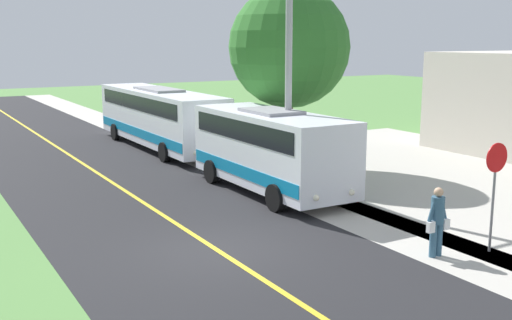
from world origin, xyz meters
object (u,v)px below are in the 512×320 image
at_px(transit_bus_rear, 159,115).
at_px(stop_sign, 495,178).
at_px(tree_curbside, 289,47).
at_px(shuttle_bus_front, 271,147).
at_px(pedestrian_with_bags, 437,219).
at_px(street_light_pole, 286,65).

height_order(transit_bus_rear, stop_sign, transit_bus_rear).
height_order(stop_sign, tree_curbside, tree_curbside).
bearing_deg(shuttle_bus_front, transit_bus_rear, -89.80).
bearing_deg(pedestrian_with_bags, shuttle_bus_front, -89.59).
xyz_separation_m(street_light_pole, tree_curbside, (-2.52, -3.63, 0.55)).
relative_size(stop_sign, street_light_pole, 0.35).
distance_m(transit_bus_rear, pedestrian_with_bags, 18.66).
xyz_separation_m(transit_bus_rear, street_light_pole, (-0.37, 11.13, 2.89)).
bearing_deg(transit_bus_rear, pedestrian_with_bags, 90.29).
bearing_deg(tree_curbside, pedestrian_with_bags, 75.93).
distance_m(shuttle_bus_front, street_light_pole, 2.97).
distance_m(shuttle_bus_front, stop_sign, 8.54).
bearing_deg(pedestrian_with_bags, transit_bus_rear, -89.71).
xyz_separation_m(transit_bus_rear, pedestrian_with_bags, (-0.09, 18.65, -0.70)).
bearing_deg(shuttle_bus_front, tree_curbside, -131.61).
distance_m(stop_sign, tree_curbside, 12.09).
bearing_deg(transit_bus_rear, street_light_pole, 91.90).
height_order(transit_bus_rear, tree_curbside, tree_curbside).
bearing_deg(stop_sign, pedestrian_with_bags, -17.04).
bearing_deg(street_light_pole, pedestrian_with_bags, 87.90).
xyz_separation_m(transit_bus_rear, tree_curbside, (-2.89, 7.50, 3.44)).
bearing_deg(street_light_pole, tree_curbside, -124.75).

